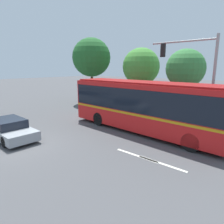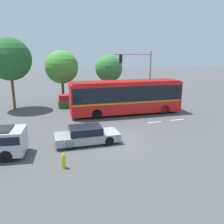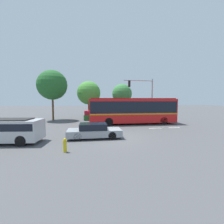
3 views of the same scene
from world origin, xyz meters
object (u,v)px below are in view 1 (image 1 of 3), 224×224
Objects in this scene: traffic_light_pole at (197,71)px; street_tree_left at (91,58)px; sedan_foreground at (9,129)px; street_tree_right at (185,69)px; street_tree_centre at (141,67)px; city_bus at (144,104)px.

traffic_light_pole is 14.21m from street_tree_left.
street_tree_right reaches higher than sedan_foreground.
street_tree_centre reaches higher than sedan_foreground.
street_tree_right is (0.10, 6.33, 2.26)m from city_bus.
sedan_foreground is 12.38m from traffic_light_pole.
street_tree_right is at bearing -60.03° from traffic_light_pole.
sedan_foreground is 0.71× the size of traffic_light_pole.
street_tree_right is (11.22, 0.69, -1.26)m from street_tree_left.
street_tree_right is at bearing 68.38° from sedan_foreground.
sedan_foreground is (-5.46, -6.69, -1.35)m from city_bus.
street_tree_right is at bearing 91.63° from city_bus.
traffic_light_pole is at bearing 41.22° from city_bus.
street_tree_centre is at bearing 165.07° from street_tree_right.
traffic_light_pole reaches higher than city_bus.
sedan_foreground is at bearing -126.66° from city_bus.
street_tree_left is at bearing -176.48° from street_tree_right.
street_tree_centre reaches higher than traffic_light_pole.
city_bus is at bearing 52.29° from sedan_foreground.
sedan_foreground is 14.61m from street_tree_right.
sedan_foreground is at bearing -89.80° from street_tree_centre.
city_bus is at bearing -26.89° from street_tree_left.
city_bus is 1.78× the size of street_tree_centre.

